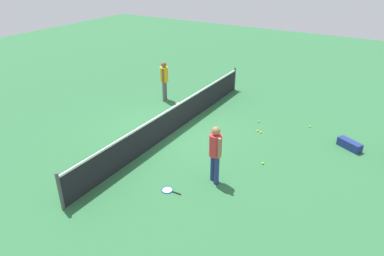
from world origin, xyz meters
TOP-DOWN VIEW (x-y plane):
  - ground_plane at (0.00, 0.00)m, footprint 40.00×40.00m
  - court_net at (0.00, 0.00)m, footprint 10.09×0.09m
  - player_near_side at (-2.01, -2.67)m, footprint 0.47×0.48m
  - player_far_side at (2.28, 2.02)m, footprint 0.52×0.44m
  - tennis_racket_near_player at (-3.03, -1.80)m, footprint 0.33×0.59m
  - tennis_racket_far_player at (2.18, 1.27)m, footprint 0.46×0.58m
  - tennis_ball_near_player at (2.27, -2.31)m, footprint 0.07×0.07m
  - tennis_ball_by_net at (-0.46, -3.50)m, footprint 0.07×0.07m
  - tennis_ball_midcourt at (2.82, -4.06)m, footprint 0.07×0.07m
  - tennis_ball_baseline at (1.51, -2.56)m, footprint 0.07×0.07m
  - tennis_ball_stray_left at (1.46, -2.70)m, footprint 0.07×0.07m
  - equipment_bag at (1.93, -5.54)m, footprint 0.64×0.83m

SIDE VIEW (x-z plane):
  - ground_plane at x=0.00m, z-range 0.00..0.00m
  - tennis_racket_near_player at x=-3.03m, z-range 0.00..0.03m
  - tennis_racket_far_player at x=2.18m, z-range 0.00..0.03m
  - tennis_ball_near_player at x=2.27m, z-range 0.00..0.07m
  - tennis_ball_by_net at x=-0.46m, z-range 0.00..0.07m
  - tennis_ball_midcourt at x=2.82m, z-range 0.00..0.07m
  - tennis_ball_baseline at x=1.51m, z-range 0.00..0.07m
  - tennis_ball_stray_left at x=1.46m, z-range 0.00..0.07m
  - equipment_bag at x=1.93m, z-range 0.00..0.28m
  - court_net at x=0.00m, z-range -0.03..1.04m
  - player_near_side at x=-2.01m, z-range 0.16..1.86m
  - player_far_side at x=2.28m, z-range 0.16..1.86m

